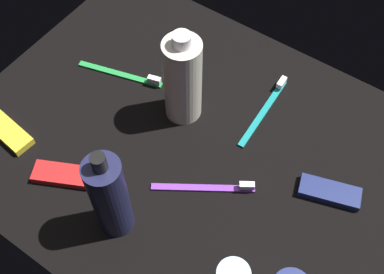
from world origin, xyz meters
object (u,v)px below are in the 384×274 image
lotion_bottle (110,197)px  toothbrush_teal (266,107)px  snack_bar_yellow (8,132)px  bodywash_bottle (183,80)px  toothbrush_purple (209,187)px  snack_bar_navy (330,192)px  snack_bar_red (63,175)px  toothbrush_green (125,75)px

lotion_bottle → toothbrush_teal: bearing=75.6°
toothbrush_teal → snack_bar_yellow: bearing=-138.6°
bodywash_bottle → toothbrush_purple: (13.41, -11.20, -8.63)cm
toothbrush_teal → snack_bar_navy: size_ratio=1.73×
bodywash_bottle → snack_bar_red: 26.89cm
lotion_bottle → snack_bar_yellow: 29.06cm
bodywash_bottle → snack_bar_navy: bearing=-0.7°
toothbrush_purple → snack_bar_red: (-22.43, -12.66, 0.14)cm
toothbrush_teal → toothbrush_purple: 20.46cm
bodywash_bottle → toothbrush_purple: bodywash_bottle is taller
toothbrush_purple → snack_bar_red: size_ratio=1.51×
lotion_bottle → snack_bar_navy: bearing=42.6°
bodywash_bottle → toothbrush_teal: bodywash_bottle is taller
toothbrush_purple → toothbrush_green: bearing=157.7°
toothbrush_green → snack_bar_navy: toothbrush_green is taller
bodywash_bottle → snack_bar_yellow: (-23.54, -22.94, -8.49)cm
snack_bar_yellow → snack_bar_navy: (54.47, 22.57, 0.00)cm
lotion_bottle → toothbrush_purple: lotion_bottle is taller
bodywash_bottle → snack_bar_yellow: bodywash_bottle is taller
toothbrush_teal → snack_bar_red: size_ratio=1.73×
snack_bar_yellow → snack_bar_navy: bearing=29.3°
toothbrush_teal → toothbrush_purple: bearing=-88.6°
toothbrush_teal → snack_bar_navy: (18.02, -9.62, 0.14)cm
snack_bar_red → toothbrush_purple: bearing=3.3°
lotion_bottle → bodywash_bottle: lotion_bottle is taller
bodywash_bottle → toothbrush_purple: 19.49cm
snack_bar_yellow → toothbrush_purple: bearing=24.4°
bodywash_bottle → snack_bar_yellow: size_ratio=1.94×
bodywash_bottle → lotion_bottle: bearing=-80.6°
toothbrush_green → bodywash_bottle: bearing=-1.0°
snack_bar_yellow → snack_bar_red: size_ratio=1.00×
bodywash_bottle → snack_bar_navy: (30.92, -0.37, -8.49)cm
toothbrush_purple → snack_bar_yellow: 38.77cm
lotion_bottle → toothbrush_green: (-18.68, 25.23, -8.72)cm
toothbrush_green → snack_bar_yellow: (-9.01, -23.19, 0.14)cm
bodywash_bottle → toothbrush_purple: size_ratio=1.28×
lotion_bottle → snack_bar_navy: (26.78, 24.61, -8.58)cm
toothbrush_green → snack_bar_red: bearing=-77.1°
bodywash_bottle → toothbrush_green: bodywash_bottle is taller
toothbrush_teal → toothbrush_green: 28.88cm
snack_bar_red → snack_bar_navy: 46.34cm
toothbrush_teal → toothbrush_green: size_ratio=1.02×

